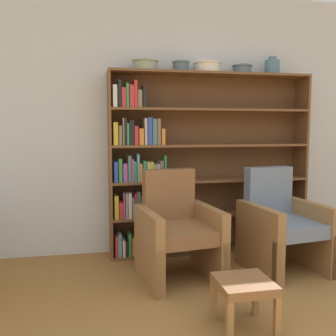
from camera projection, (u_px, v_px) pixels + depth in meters
wall_back at (206, 124)px, 4.13m from camera, size 12.00×0.06×2.75m
bookshelf at (190, 164)px, 3.96m from camera, size 2.14×0.30×1.90m
bowl_brass at (145, 65)px, 3.74m from camera, size 0.26×0.26×0.11m
bowl_terracotta at (181, 66)px, 3.81m from camera, size 0.18×0.18×0.11m
bowl_sage at (207, 67)px, 3.87m from camera, size 0.29×0.29×0.11m
bowl_copper at (242, 69)px, 3.95m from camera, size 0.21×0.21×0.09m
vase_tall at (272, 67)px, 4.01m from camera, size 0.16×0.16×0.19m
armchair_leather at (177, 232)px, 3.31m from camera, size 0.72×0.76×0.95m
armchair_cushioned at (281, 226)px, 3.51m from camera, size 0.73×0.76×0.95m
footstool at (244, 289)px, 2.45m from camera, size 0.35×0.35×0.34m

